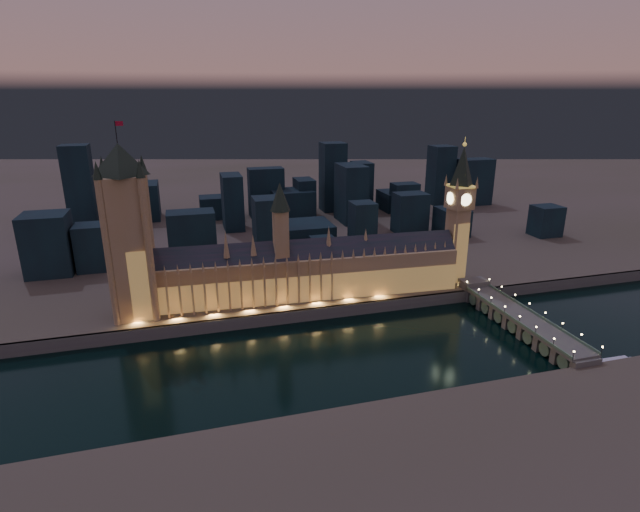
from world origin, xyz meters
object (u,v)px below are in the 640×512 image
object	(u,v)px
victoria_tower	(128,224)
westminster_bridge	(516,319)
palace_of_westminster	(310,270)
river_boat	(612,365)
elizabeth_tower	(459,204)

from	to	relation	value
victoria_tower	westminster_bridge	xyz separation A→B (m)	(224.75, -65.37, -59.60)
victoria_tower	westminster_bridge	size ratio (longest dim) A/B	1.03
palace_of_westminster	westminster_bridge	world-z (taller)	palace_of_westminster
palace_of_westminster	river_boat	bearing A→B (deg)	-41.63
elizabeth_tower	river_boat	size ratio (longest dim) A/B	2.70
river_boat	victoria_tower	bearing A→B (deg)	153.90
palace_of_westminster	elizabeth_tower	xyz separation A→B (m)	(107.98, 0.18, 38.65)
victoria_tower	river_boat	distance (m)	279.97
elizabeth_tower	river_boat	bearing A→B (deg)	-77.42
victoria_tower	elizabeth_tower	xyz separation A→B (m)	(218.00, -0.00, -0.57)
westminster_bridge	river_boat	distance (m)	58.27
victoria_tower	river_boat	xyz separation A→B (m)	(244.75, -119.92, -64.04)
palace_of_westminster	elizabeth_tower	size ratio (longest dim) A/B	1.97
victoria_tower	westminster_bridge	distance (m)	241.54
victoria_tower	river_boat	bearing A→B (deg)	-26.10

